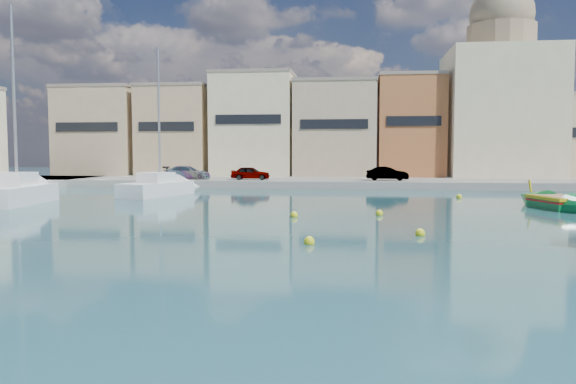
% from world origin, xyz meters
% --- Properties ---
extents(ground, '(160.00, 160.00, 0.00)m').
position_xyz_m(ground, '(0.00, 0.00, 0.00)').
color(ground, '#13333B').
rests_on(ground, ground).
extents(north_quay, '(80.00, 8.00, 0.60)m').
position_xyz_m(north_quay, '(0.00, 32.00, 0.30)').
color(north_quay, gray).
rests_on(north_quay, ground).
extents(north_townhouses, '(83.20, 7.87, 10.19)m').
position_xyz_m(north_townhouses, '(6.68, 39.36, 5.00)').
color(north_townhouses, tan).
rests_on(north_townhouses, ground).
extents(church_block, '(10.00, 10.00, 19.10)m').
position_xyz_m(church_block, '(10.00, 40.00, 8.41)').
color(church_block, beige).
rests_on(church_block, ground).
extents(parked_cars, '(20.92, 1.84, 1.16)m').
position_xyz_m(parked_cars, '(-11.79, 30.50, 1.17)').
color(parked_cars, '#4C1919').
rests_on(parked_cars, north_quay).
extents(luzzu_green, '(3.82, 7.82, 2.39)m').
position_xyz_m(luzzu_green, '(7.03, 14.40, 0.26)').
color(luzzu_green, '#0A6F34').
rests_on(luzzu_green, ground).
extents(yacht_north, '(4.60, 8.41, 10.82)m').
position_xyz_m(yacht_north, '(-16.52, 21.46, 0.43)').
color(yacht_north, white).
rests_on(yacht_north, ground).
extents(yacht_midnorth, '(3.39, 8.84, 12.25)m').
position_xyz_m(yacht_midnorth, '(-23.30, 15.07, 0.48)').
color(yacht_midnorth, white).
rests_on(yacht_midnorth, ground).
extents(mooring_buoys, '(19.99, 26.47, 0.36)m').
position_xyz_m(mooring_buoys, '(0.37, 6.07, 0.08)').
color(mooring_buoys, yellow).
rests_on(mooring_buoys, ground).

